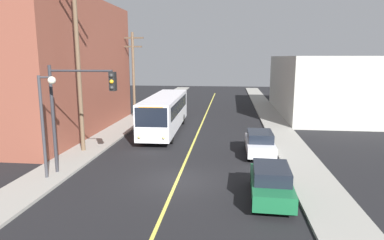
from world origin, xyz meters
The scene contains 13 objects.
ground_plane centered at (0.00, 0.00, 0.00)m, with size 120.00×120.00×0.00m, color black.
sidewalk_left centered at (-7.25, 10.00, 0.07)m, with size 2.50×90.00×0.15m, color gray.
sidewalk_right centered at (7.25, 10.00, 0.07)m, with size 2.50×90.00×0.15m, color gray.
lane_stripe_center centered at (0.00, 15.00, 0.01)m, with size 0.16×60.00×0.01m, color #D8CC4C.
building_left_brick centered at (-13.49, 10.91, 5.73)m, with size 10.00×18.09×11.47m.
building_right_warehouse centered at (14.49, 23.55, 3.33)m, with size 12.00×19.06×6.67m.
city_bus centered at (-2.93, 11.91, 1.82)m, with size 2.83×12.20×3.20m.
parked_car_green centered at (4.73, -1.95, 0.84)m, with size 1.97×4.47×1.62m.
parked_car_white centered at (4.82, 5.44, 0.84)m, with size 1.84×4.41×1.62m.
utility_pole_near centered at (-7.39, 4.72, 6.51)m, with size 2.40×0.28×11.67m.
utility_pole_mid centered at (-7.63, 18.52, 5.13)m, with size 2.40×0.28×9.00m.
traffic_signal_left_corner centered at (-5.41, 0.21, 4.30)m, with size 3.75×0.48×6.00m.
street_lamp_left centered at (-6.83, -0.70, 3.74)m, with size 0.98×0.40×5.50m.
Camera 1 is at (2.75, -17.15, 6.58)m, focal length 31.59 mm.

